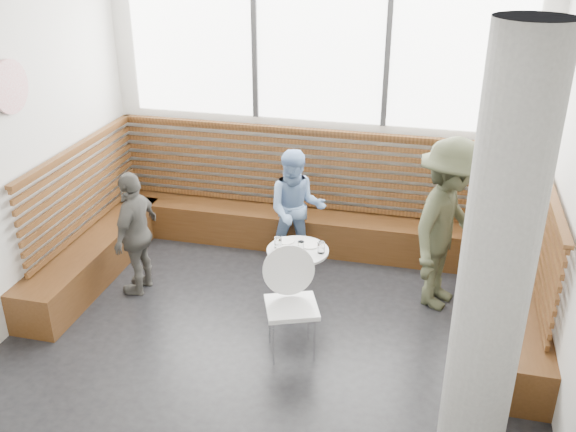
% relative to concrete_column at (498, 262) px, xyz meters
% --- Properties ---
extents(room, '(5.00, 5.00, 3.20)m').
position_rel_concrete_column_xyz_m(room, '(-1.85, 0.60, 0.00)').
color(room, silver).
rests_on(room, ground).
extents(booth, '(5.00, 2.50, 1.44)m').
position_rel_concrete_column_xyz_m(booth, '(-1.85, 2.37, -1.19)').
color(booth, '#442711').
rests_on(booth, ground).
extents(concrete_column, '(0.50, 0.50, 3.20)m').
position_rel_concrete_column_xyz_m(concrete_column, '(0.00, 0.00, 0.00)').
color(concrete_column, gray).
rests_on(concrete_column, ground).
extents(wall_art, '(0.03, 0.50, 0.50)m').
position_rel_concrete_column_xyz_m(wall_art, '(-4.31, 1.00, 0.70)').
color(wall_art, white).
rests_on(wall_art, room).
extents(cafe_table, '(0.63, 0.63, 0.65)m').
position_rel_concrete_column_xyz_m(cafe_table, '(-1.74, 1.57, -1.14)').
color(cafe_table, silver).
rests_on(cafe_table, ground).
extents(cafe_chair, '(0.48, 0.47, 1.01)m').
position_rel_concrete_column_xyz_m(cafe_chair, '(-1.61, 0.84, -1.00)').
color(cafe_chair, white).
rests_on(cafe_chair, ground).
extents(adult_man, '(1.05, 1.33, 1.81)m').
position_rel_concrete_column_xyz_m(adult_man, '(-0.30, 1.96, -0.69)').
color(adult_man, '#3B3F2A').
rests_on(adult_man, ground).
extents(child_back, '(0.78, 0.67, 1.39)m').
position_rel_concrete_column_xyz_m(child_back, '(-1.95, 2.42, -0.90)').
color(child_back, '#789CD0').
rests_on(child_back, ground).
extents(child_left, '(0.36, 0.81, 1.37)m').
position_rel_concrete_column_xyz_m(child_left, '(-3.46, 1.46, -0.92)').
color(child_left, '#57554E').
rests_on(child_left, ground).
extents(plate_near, '(0.18, 0.18, 0.01)m').
position_rel_concrete_column_xyz_m(plate_near, '(-1.91, 1.72, -0.94)').
color(plate_near, white).
rests_on(plate_near, cafe_table).
extents(plate_far, '(0.21, 0.21, 0.01)m').
position_rel_concrete_column_xyz_m(plate_far, '(-1.64, 1.70, -0.94)').
color(plate_far, white).
rests_on(plate_far, cafe_table).
extents(glass_left, '(0.08, 0.08, 0.12)m').
position_rel_concrete_column_xyz_m(glass_left, '(-1.94, 1.56, -0.89)').
color(glass_left, white).
rests_on(glass_left, cafe_table).
extents(glass_mid, '(0.07, 0.07, 0.11)m').
position_rel_concrete_column_xyz_m(glass_mid, '(-1.70, 1.55, -0.90)').
color(glass_mid, white).
rests_on(glass_mid, cafe_table).
extents(glass_right, '(0.08, 0.08, 0.12)m').
position_rel_concrete_column_xyz_m(glass_right, '(-1.50, 1.56, -0.89)').
color(glass_right, white).
rests_on(glass_right, cafe_table).
extents(menu_card, '(0.22, 0.15, 0.00)m').
position_rel_concrete_column_xyz_m(menu_card, '(-1.74, 1.39, -0.95)').
color(menu_card, '#A5C64C').
rests_on(menu_card, cafe_table).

